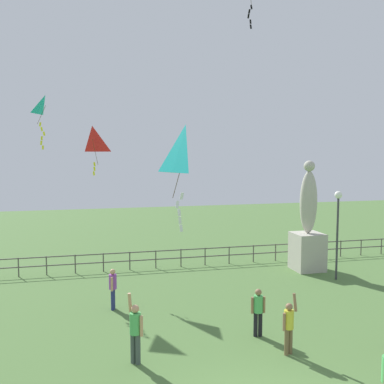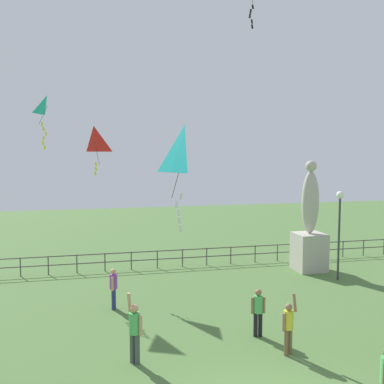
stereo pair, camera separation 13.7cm
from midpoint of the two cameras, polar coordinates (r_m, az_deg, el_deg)
statue_monument at (r=23.71m, az=14.99°, el=-5.10°), size 1.47×1.47×5.66m
lamppost at (r=22.13m, az=18.56°, el=-2.85°), size 0.36×0.36×4.26m
person_1 at (r=14.19m, az=12.54°, el=-16.27°), size 0.50×0.29×1.86m
person_2 at (r=15.29m, az=8.73°, el=-14.65°), size 0.48×0.30×1.60m
person_4 at (r=13.44m, az=-7.06°, el=-17.00°), size 0.42×0.47×2.04m
person_6 at (r=17.83m, az=-9.80°, el=-11.78°), size 0.30×0.47×1.59m
kite_0 at (r=12.13m, az=-0.63°, el=5.06°), size 0.82×1.11×2.90m
kite_6 at (r=21.55m, az=-12.28°, el=6.51°), size 1.11×1.08×2.33m
kite_7 at (r=22.62m, az=-17.91°, el=10.20°), size 0.81×1.05×2.53m
waterfront_railing at (r=23.62m, az=-4.34°, el=-8.25°), size 36.02×0.06×0.95m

